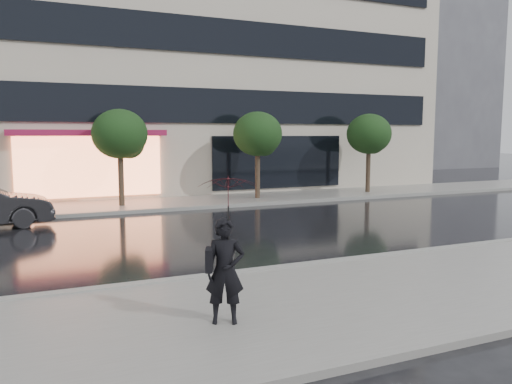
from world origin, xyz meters
TOP-DOWN VIEW (x-y plane):
  - ground at (0.00, 0.00)m, footprint 120.00×120.00m
  - sidewalk_near at (0.00, -3.25)m, footprint 60.00×4.50m
  - sidewalk_far at (0.00, 10.25)m, footprint 60.00×3.50m
  - curb_near at (0.00, -1.00)m, footprint 60.00×0.25m
  - curb_far at (0.00, 8.50)m, footprint 60.00×0.25m
  - office_building at (-0.00, 17.97)m, footprint 30.00×12.76m
  - bg_building_right at (26.00, 28.00)m, footprint 12.00×12.00m
  - tree_mid_west at (-2.94, 10.03)m, footprint 2.20×2.20m
  - tree_mid_east at (3.06, 10.03)m, footprint 2.20×2.20m
  - tree_far_east at (9.06, 10.03)m, footprint 2.20×2.20m
  - pedestrian_with_umbrella at (-3.40, -3.57)m, footprint 1.15×1.16m

SIDE VIEW (x-z plane):
  - ground at x=0.00m, z-range 0.00..0.00m
  - sidewalk_near at x=0.00m, z-range 0.00..0.12m
  - sidewalk_far at x=0.00m, z-range 0.00..0.12m
  - curb_near at x=0.00m, z-range 0.00..0.14m
  - curb_far at x=0.00m, z-range 0.00..0.14m
  - pedestrian_with_umbrella at x=-3.40m, z-range 0.46..2.73m
  - tree_mid_west at x=-2.94m, z-range 0.93..4.92m
  - tree_mid_east at x=3.06m, z-range 0.93..4.92m
  - tree_far_east at x=9.06m, z-range 0.93..4.92m
  - bg_building_right at x=26.00m, z-range 0.00..16.00m
  - office_building at x=0.00m, z-range 0.00..18.00m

